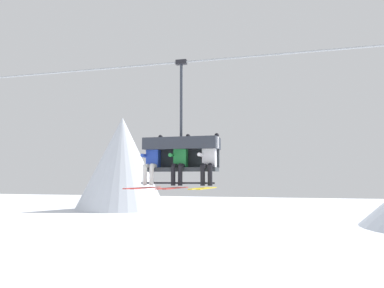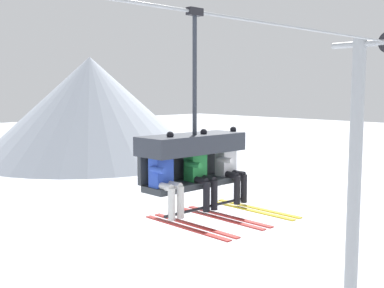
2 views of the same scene
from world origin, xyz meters
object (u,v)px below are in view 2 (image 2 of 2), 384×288
skier_blue (166,176)px  lift_tower_far (355,188)px  skier_green (201,170)px  chairlift_chair (192,151)px  skier_white (231,165)px

skier_blue → lift_tower_far: bearing=6.9°
lift_tower_far → skier_blue: lift_tower_far is taller
lift_tower_far → skier_green: bearing=-172.4°
chairlift_chair → skier_blue: 0.81m
skier_blue → skier_green: (0.73, 0.00, 0.00)m
lift_tower_far → skier_blue: bearing=-173.1°
skier_blue → skier_green: 0.73m
lift_tower_far → skier_blue: size_ratio=5.13×
skier_green → chairlift_chair: bearing=90.9°
skier_blue → skier_white: size_ratio=1.00×
chairlift_chair → skier_blue: (-0.73, -0.21, -0.29)m
lift_tower_far → chairlift_chair: 7.15m
lift_tower_far → chairlift_chair: size_ratio=2.77×
chairlift_chair → lift_tower_far: bearing=5.9°
lift_tower_far → skier_white: bearing=-171.5°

